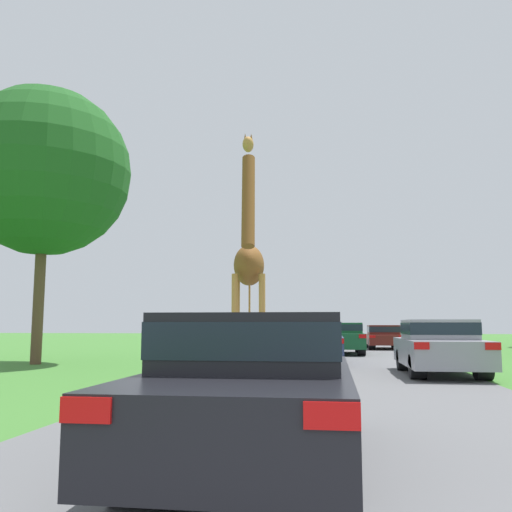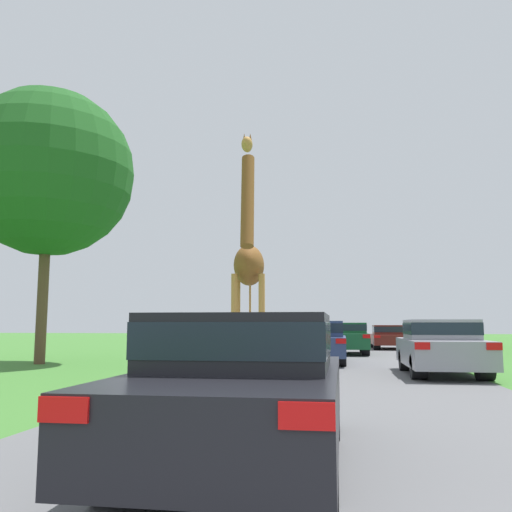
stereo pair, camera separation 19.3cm
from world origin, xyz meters
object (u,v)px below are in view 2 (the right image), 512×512
object	(u,v)px
car_lead_maroon	(244,384)
car_verge_right	(441,346)
giraffe_near_road	(249,264)
tree_centre_back	(49,173)
car_queue_left	(320,341)
car_queue_right	(349,337)
car_far_ahead	(389,336)

from	to	relation	value
car_lead_maroon	car_verge_right	world-z (taller)	car_verge_right
giraffe_near_road	tree_centre_back	size ratio (longest dim) A/B	0.57
car_lead_maroon	giraffe_near_road	bearing A→B (deg)	99.36
car_queue_left	tree_centre_back	bearing A→B (deg)	-168.57
giraffe_near_road	car_queue_right	bearing A→B (deg)	-108.83
car_lead_maroon	car_far_ahead	size ratio (longest dim) A/B	0.99
giraffe_near_road	car_far_ahead	distance (m)	19.13
giraffe_near_road	car_queue_left	world-z (taller)	giraffe_near_road
tree_centre_back	car_far_ahead	bearing A→B (deg)	47.03
giraffe_near_road	tree_centre_back	xyz separation A→B (m)	(-8.03, 4.77, 3.94)
car_lead_maroon	car_queue_left	size ratio (longest dim) A/B	0.95
car_far_ahead	tree_centre_back	bearing A→B (deg)	-132.97
giraffe_near_road	car_lead_maroon	bearing A→B (deg)	91.42
giraffe_near_road	tree_centre_back	distance (m)	10.14
car_queue_right	car_verge_right	distance (m)	10.36
giraffe_near_road	car_far_ahead	world-z (taller)	giraffe_near_road
car_queue_right	tree_centre_back	distance (m)	14.46
car_lead_maroon	tree_centre_back	size ratio (longest dim) A/B	0.44
giraffe_near_road	car_verge_right	distance (m)	5.79
car_lead_maroon	tree_centre_back	bearing A→B (deg)	127.57
giraffe_near_road	car_queue_right	world-z (taller)	giraffe_near_road
tree_centre_back	car_queue_left	bearing A→B (deg)	11.43
car_queue_right	tree_centre_back	size ratio (longest dim) A/B	0.45
car_queue_left	car_far_ahead	bearing A→B (deg)	74.32
car_verge_right	car_queue_left	bearing A→B (deg)	129.94
car_far_ahead	car_queue_left	bearing A→B (deg)	-105.68
car_queue_left	car_verge_right	bearing A→B (deg)	-50.06
car_verge_right	car_far_ahead	bearing A→B (deg)	90.20
car_far_ahead	car_queue_right	bearing A→B (deg)	-111.56
car_queue_right	car_far_ahead	size ratio (longest dim) A/B	1.00
car_lead_maroon	car_queue_right	xyz separation A→B (m)	(1.26, 19.99, 0.00)
car_far_ahead	car_lead_maroon	bearing A→B (deg)	-97.77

